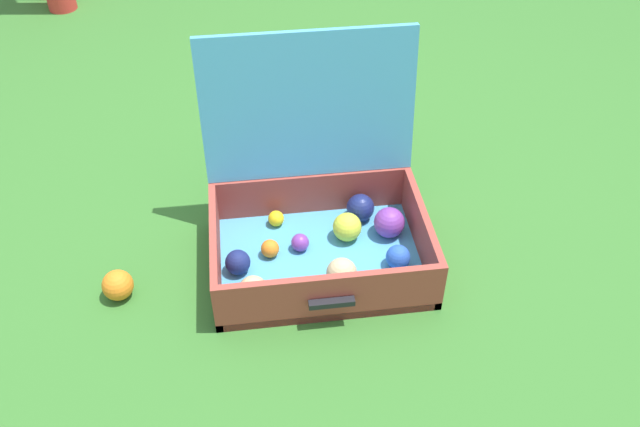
{
  "coord_description": "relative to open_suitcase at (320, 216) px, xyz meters",
  "views": [
    {
      "loc": [
        -0.15,
        -1.32,
        1.3
      ],
      "look_at": [
        0.01,
        -0.06,
        0.18
      ],
      "focal_mm": 38.2,
      "sensor_mm": 36.0,
      "label": 1
    }
  ],
  "objects": [
    {
      "name": "stray_ball_on_grass",
      "position": [
        -0.52,
        -0.1,
        -0.08
      ],
      "size": [
        0.08,
        0.08,
        0.08
      ],
      "primitive_type": "sphere",
      "color": "orange",
      "rests_on": "ground"
    },
    {
      "name": "open_suitcase",
      "position": [
        0.0,
        0.0,
        0.0
      ],
      "size": [
        0.56,
        0.48,
        0.55
      ],
      "color": "#4799C6",
      "rests_on": "ground"
    },
    {
      "name": "ground_plane",
      "position": [
        -0.02,
        0.01,
        -0.12
      ],
      "size": [
        16.0,
        16.0,
        0.0
      ],
      "primitive_type": "plane",
      "color": "#336B28"
    }
  ]
}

